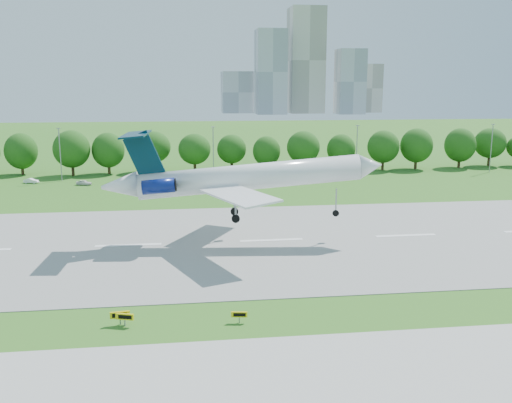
# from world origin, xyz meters

# --- Properties ---
(ground) EXTENTS (600.00, 600.00, 0.00)m
(ground) POSITION_xyz_m (0.00, 0.00, 0.00)
(ground) COLOR #2C6A1C
(ground) RESTS_ON ground
(runway) EXTENTS (400.00, 45.00, 0.08)m
(runway) POSITION_xyz_m (0.00, 25.00, 0.04)
(runway) COLOR gray
(runway) RESTS_ON ground
(tree_line) EXTENTS (288.40, 8.40, 10.40)m
(tree_line) POSITION_xyz_m (0.00, 92.00, 6.19)
(tree_line) COLOR #382314
(tree_line) RESTS_ON ground
(light_poles) EXTENTS (175.90, 0.25, 12.19)m
(light_poles) POSITION_xyz_m (-2.50, 82.00, 6.34)
(light_poles) COLOR gray
(light_poles) RESTS_ON ground
(skyline) EXTENTS (127.00, 52.00, 80.00)m
(skyline) POSITION_xyz_m (100.16, 390.61, 30.46)
(skyline) COLOR #B2B2B7
(skyline) RESTS_ON ground
(airliner) EXTENTS (39.25, 28.47, 12.51)m
(airliner) POSITION_xyz_m (14.94, 25.11, 9.26)
(airliner) COLOR white
(airliner) RESTS_ON ground
(taxi_sign_left) EXTENTS (1.83, 0.42, 1.28)m
(taxi_sign_left) POSITION_xyz_m (1.62, -1.84, 0.94)
(taxi_sign_left) COLOR gray
(taxi_sign_left) RESTS_ON ground
(taxi_sign_centre) EXTENTS (1.71, 0.69, 1.22)m
(taxi_sign_centre) POSITION_xyz_m (2.08, -2.22, 0.90)
(taxi_sign_centre) COLOR gray
(taxi_sign_centre) RESTS_ON ground
(taxi_sign_right) EXTENTS (1.53, 0.40, 1.07)m
(taxi_sign_right) POSITION_xyz_m (12.60, -2.81, 0.79)
(taxi_sign_right) COLOR gray
(taxi_sign_right) RESTS_ON ground
(service_vehicle_a) EXTENTS (3.47, 1.92, 1.08)m
(service_vehicle_a) POSITION_xyz_m (-26.29, 79.82, 0.54)
(service_vehicle_a) COLOR white
(service_vehicle_a) RESTS_ON ground
(service_vehicle_b) EXTENTS (3.61, 2.18, 1.15)m
(service_vehicle_b) POSITION_xyz_m (-14.04, 75.57, 0.58)
(service_vehicle_b) COLOR silver
(service_vehicle_b) RESTS_ON ground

